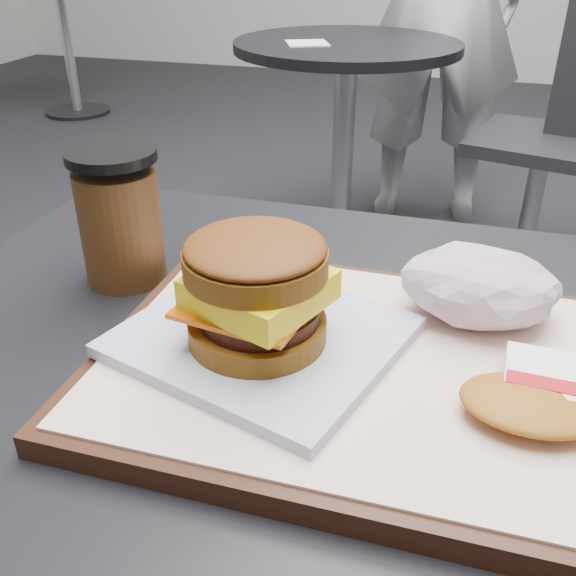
# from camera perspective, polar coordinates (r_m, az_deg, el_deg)

# --- Properties ---
(customer_table) EXTENTS (0.80, 0.60, 0.77)m
(customer_table) POSITION_cam_1_polar(r_m,az_deg,el_deg) (0.62, 5.20, -20.97)
(customer_table) COLOR #A5A5AA
(customer_table) RESTS_ON ground
(serving_tray) EXTENTS (0.38, 0.28, 0.02)m
(serving_tray) POSITION_cam_1_polar(r_m,az_deg,el_deg) (0.47, 6.35, -7.12)
(serving_tray) COLOR black
(serving_tray) RESTS_ON customer_table
(breakfast_sandwich) EXTENTS (0.23, 0.22, 0.09)m
(breakfast_sandwich) POSITION_cam_1_polar(r_m,az_deg,el_deg) (0.46, -2.64, -1.22)
(breakfast_sandwich) COLOR silver
(breakfast_sandwich) RESTS_ON serving_tray
(hash_brown) EXTENTS (0.12, 0.09, 0.02)m
(hash_brown) POSITION_cam_1_polar(r_m,az_deg,el_deg) (0.45, 22.63, -8.76)
(hash_brown) COLOR white
(hash_brown) RESTS_ON serving_tray
(crumpled_wrapper) EXTENTS (0.12, 0.09, 0.05)m
(crumpled_wrapper) POSITION_cam_1_polar(r_m,az_deg,el_deg) (0.52, 16.70, 0.19)
(crumpled_wrapper) COLOR silver
(crumpled_wrapper) RESTS_ON serving_tray
(coffee_cup) EXTENTS (0.08, 0.08, 0.12)m
(coffee_cup) POSITION_cam_1_polar(r_m,az_deg,el_deg) (0.60, -14.69, 5.85)
(coffee_cup) COLOR #452610
(coffee_cup) RESTS_ON customer_table
(neighbor_table) EXTENTS (0.70, 0.70, 0.75)m
(neighbor_table) POSITION_cam_1_polar(r_m,az_deg,el_deg) (2.14, 5.05, 15.76)
(neighbor_table) COLOR black
(neighbor_table) RESTS_ON ground
(napkin) EXTENTS (0.16, 0.16, 0.00)m
(napkin) POSITION_cam_1_polar(r_m,az_deg,el_deg) (2.04, 1.72, 20.92)
(napkin) COLOR silver
(napkin) RESTS_ON neighbor_table
(neighbor_chair) EXTENTS (0.64, 0.51, 0.88)m
(neighbor_chair) POSITION_cam_1_polar(r_m,az_deg,el_deg) (2.22, 23.83, 12.82)
(neighbor_chair) COLOR #A4A4A9
(neighbor_chair) RESTS_ON ground
(bg_table_mid) EXTENTS (0.66, 0.66, 0.75)m
(bg_table_mid) POSITION_cam_1_polar(r_m,az_deg,el_deg) (4.38, -19.35, 21.65)
(bg_table_mid) COLOR black
(bg_table_mid) RESTS_ON ground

